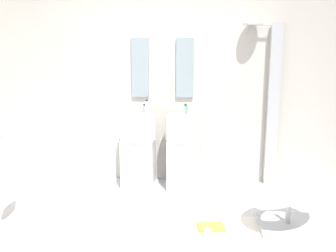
{
  "coord_description": "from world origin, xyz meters",
  "views": [
    {
      "loc": [
        0.42,
        -3.06,
        1.67
      ],
      "look_at": [
        0.15,
        0.55,
        0.95
      ],
      "focal_mm": 38.36,
      "sensor_mm": 36.0,
      "label": 1
    }
  ],
  "objects_px": {
    "soap_bottle_grey": "(144,109)",
    "pedestal_sink_left": "(138,149)",
    "coffee_mug": "(207,234)",
    "magazine_ochre": "(211,227)",
    "soap_bottle_clear": "(147,107)",
    "lounge_chair": "(289,195)",
    "soap_bottle_green": "(186,109)",
    "shower_column": "(272,102)",
    "pedestal_sink_right": "(183,149)"
  },
  "relations": [
    {
      "from": "coffee_mug",
      "to": "soap_bottle_grey",
      "type": "relative_size",
      "value": 0.64
    },
    {
      "from": "pedestal_sink_right",
      "to": "coffee_mug",
      "type": "distance_m",
      "value": 1.42
    },
    {
      "from": "pedestal_sink_right",
      "to": "magazine_ochre",
      "type": "distance_m",
      "value": 1.27
    },
    {
      "from": "coffee_mug",
      "to": "magazine_ochre",
      "type": "bearing_deg",
      "value": 77.27
    },
    {
      "from": "soap_bottle_green",
      "to": "pedestal_sink_left",
      "type": "bearing_deg",
      "value": -166.06
    },
    {
      "from": "magazine_ochre",
      "to": "coffee_mug",
      "type": "bearing_deg",
      "value": -112.3
    },
    {
      "from": "pedestal_sink_left",
      "to": "pedestal_sink_right",
      "type": "bearing_deg",
      "value": 0.0
    },
    {
      "from": "coffee_mug",
      "to": "soap_bottle_clear",
      "type": "xyz_separation_m",
      "value": [
        -0.74,
        1.4,
        0.96
      ]
    },
    {
      "from": "soap_bottle_clear",
      "to": "soap_bottle_grey",
      "type": "bearing_deg",
      "value": 139.52
    },
    {
      "from": "soap_bottle_clear",
      "to": "soap_bottle_grey",
      "type": "xyz_separation_m",
      "value": [
        -0.03,
        0.03,
        -0.03
      ]
    },
    {
      "from": "pedestal_sink_left",
      "to": "coffee_mug",
      "type": "relative_size",
      "value": 12.8
    },
    {
      "from": "pedestal_sink_left",
      "to": "magazine_ochre",
      "type": "bearing_deg",
      "value": -52.26
    },
    {
      "from": "soap_bottle_green",
      "to": "soap_bottle_grey",
      "type": "bearing_deg",
      "value": -175.61
    },
    {
      "from": "soap_bottle_clear",
      "to": "pedestal_sink_right",
      "type": "bearing_deg",
      "value": -9.49
    },
    {
      "from": "soap_bottle_clear",
      "to": "pedestal_sink_left",
      "type": "bearing_deg",
      "value": -142.78
    },
    {
      "from": "pedestal_sink_left",
      "to": "soap_bottle_green",
      "type": "distance_m",
      "value": 0.79
    },
    {
      "from": "pedestal_sink_right",
      "to": "magazine_ochre",
      "type": "bearing_deg",
      "value": -74.96
    },
    {
      "from": "coffee_mug",
      "to": "soap_bottle_clear",
      "type": "height_order",
      "value": "soap_bottle_clear"
    },
    {
      "from": "soap_bottle_green",
      "to": "coffee_mug",
      "type": "bearing_deg",
      "value": -80.46
    },
    {
      "from": "pedestal_sink_right",
      "to": "shower_column",
      "type": "xyz_separation_m",
      "value": [
        1.11,
        0.2,
        0.59
      ]
    },
    {
      "from": "soap_bottle_clear",
      "to": "soap_bottle_green",
      "type": "xyz_separation_m",
      "value": [
        0.49,
        0.07,
        -0.03
      ]
    },
    {
      "from": "shower_column",
      "to": "magazine_ochre",
      "type": "height_order",
      "value": "shower_column"
    },
    {
      "from": "soap_bottle_green",
      "to": "soap_bottle_grey",
      "type": "height_order",
      "value": "same"
    },
    {
      "from": "shower_column",
      "to": "coffee_mug",
      "type": "height_order",
      "value": "shower_column"
    },
    {
      "from": "pedestal_sink_right",
      "to": "soap_bottle_green",
      "type": "bearing_deg",
      "value": 82.98
    },
    {
      "from": "magazine_ochre",
      "to": "soap_bottle_green",
      "type": "relative_size",
      "value": 2.03
    },
    {
      "from": "pedestal_sink_right",
      "to": "coffee_mug",
      "type": "relative_size",
      "value": 12.8
    },
    {
      "from": "soap_bottle_clear",
      "to": "soap_bottle_grey",
      "type": "distance_m",
      "value": 0.05
    },
    {
      "from": "soap_bottle_grey",
      "to": "magazine_ochre",
      "type": "bearing_deg",
      "value": -56.95
    },
    {
      "from": "coffee_mug",
      "to": "soap_bottle_green",
      "type": "bearing_deg",
      "value": 99.54
    },
    {
      "from": "soap_bottle_grey",
      "to": "pedestal_sink_left",
      "type": "bearing_deg",
      "value": -123.41
    },
    {
      "from": "coffee_mug",
      "to": "soap_bottle_green",
      "type": "xyz_separation_m",
      "value": [
        -0.25,
        1.47,
        0.94
      ]
    },
    {
      "from": "pedestal_sink_right",
      "to": "soap_bottle_green",
      "type": "xyz_separation_m",
      "value": [
        0.02,
        0.15,
        0.49
      ]
    },
    {
      "from": "pedestal_sink_left",
      "to": "soap_bottle_clear",
      "type": "bearing_deg",
      "value": 37.22
    },
    {
      "from": "pedestal_sink_left",
      "to": "magazine_ochre",
      "type": "xyz_separation_m",
      "value": [
        0.88,
        -1.14,
        -0.47
      ]
    },
    {
      "from": "pedestal_sink_right",
      "to": "soap_bottle_clear",
      "type": "bearing_deg",
      "value": 170.51
    },
    {
      "from": "coffee_mug",
      "to": "soap_bottle_grey",
      "type": "xyz_separation_m",
      "value": [
        -0.77,
        1.43,
        0.94
      ]
    },
    {
      "from": "shower_column",
      "to": "soap_bottle_green",
      "type": "xyz_separation_m",
      "value": [
        -1.09,
        -0.05,
        -0.09
      ]
    },
    {
      "from": "lounge_chair",
      "to": "soap_bottle_clear",
      "type": "relative_size",
      "value": 5.98
    },
    {
      "from": "shower_column",
      "to": "soap_bottle_grey",
      "type": "height_order",
      "value": "shower_column"
    },
    {
      "from": "soap_bottle_grey",
      "to": "shower_column",
      "type": "bearing_deg",
      "value": 3.11
    },
    {
      "from": "shower_column",
      "to": "magazine_ochre",
      "type": "relative_size",
      "value": 7.99
    },
    {
      "from": "coffee_mug",
      "to": "soap_bottle_grey",
      "type": "height_order",
      "value": "soap_bottle_grey"
    },
    {
      "from": "soap_bottle_clear",
      "to": "magazine_ochre",
      "type": "bearing_deg",
      "value": -57.44
    },
    {
      "from": "soap_bottle_clear",
      "to": "soap_bottle_grey",
      "type": "height_order",
      "value": "soap_bottle_clear"
    },
    {
      "from": "pedestal_sink_left",
      "to": "shower_column",
      "type": "distance_m",
      "value": 1.79
    },
    {
      "from": "shower_column",
      "to": "soap_bottle_clear",
      "type": "distance_m",
      "value": 1.59
    },
    {
      "from": "pedestal_sink_left",
      "to": "shower_column",
      "type": "relative_size",
      "value": 0.5
    },
    {
      "from": "pedestal_sink_left",
      "to": "shower_column",
      "type": "height_order",
      "value": "shower_column"
    },
    {
      "from": "soap_bottle_clear",
      "to": "soap_bottle_green",
      "type": "bearing_deg",
      "value": 7.95
    }
  ]
}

